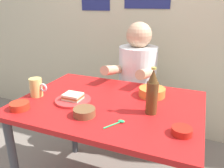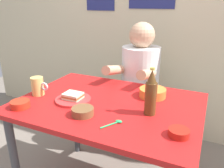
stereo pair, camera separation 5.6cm
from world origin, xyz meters
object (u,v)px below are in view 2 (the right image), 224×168
at_px(person_seated, 140,71).
at_px(beer_mug, 38,86).
at_px(sandwich, 73,96).
at_px(beer_bottle, 151,94).
at_px(dining_table, 109,115).
at_px(plate_orange, 73,100).
at_px(stool, 138,114).
at_px(sambal_bowl_red, 179,132).

bearing_deg(person_seated, beer_mug, -123.24).
distance_m(sandwich, beer_bottle, 0.49).
distance_m(person_seated, beer_mug, 0.85).
bearing_deg(beer_bottle, dining_table, 170.55).
bearing_deg(dining_table, beer_bottle, -9.45).
bearing_deg(beer_mug, sandwich, 3.50).
relative_size(sandwich, beer_mug, 0.87).
height_order(sandwich, beer_bottle, beer_bottle).
height_order(beer_mug, beer_bottle, beer_bottle).
height_order(person_seated, plate_orange, person_seated).
bearing_deg(sandwich, plate_orange, -153.43).
relative_size(dining_table, stool, 2.44).
xyz_separation_m(dining_table, beer_mug, (-0.47, -0.09, 0.15)).
relative_size(stool, sandwich, 4.09).
relative_size(beer_mug, beer_bottle, 0.48).
relative_size(dining_table, plate_orange, 5.00).
distance_m(dining_table, beer_mug, 0.50).
height_order(stool, plate_orange, plate_orange).
bearing_deg(beer_mug, beer_bottle, 3.51).
bearing_deg(beer_bottle, beer_mug, -176.49).
xyz_separation_m(dining_table, sandwich, (-0.21, -0.07, 0.13)).
height_order(dining_table, plate_orange, plate_orange).
distance_m(dining_table, person_seated, 0.63).
xyz_separation_m(beer_mug, beer_bottle, (0.74, 0.05, 0.06)).
height_order(sandwich, sambal_bowl_red, sandwich).
bearing_deg(person_seated, stool, 90.00).
relative_size(dining_table, beer_mug, 8.73).
bearing_deg(sandwich, dining_table, 19.69).
distance_m(person_seated, beer_bottle, 0.72).
xyz_separation_m(stool, beer_bottle, (0.27, -0.68, 0.51)).
distance_m(beer_mug, beer_bottle, 0.74).
bearing_deg(person_seated, dining_table, -89.66).
relative_size(dining_table, sambal_bowl_red, 11.46).
bearing_deg(dining_table, beer_mug, -169.08).
relative_size(beer_mug, sambal_bowl_red, 1.31).
relative_size(person_seated, plate_orange, 3.27).
bearing_deg(dining_table, plate_orange, -160.31).
bearing_deg(dining_table, sandwich, -160.31).
xyz_separation_m(person_seated, beer_bottle, (0.27, -0.66, 0.09)).
distance_m(plate_orange, beer_bottle, 0.49).
height_order(stool, sambal_bowl_red, sambal_bowl_red).
bearing_deg(beer_bottle, plate_orange, -176.49).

